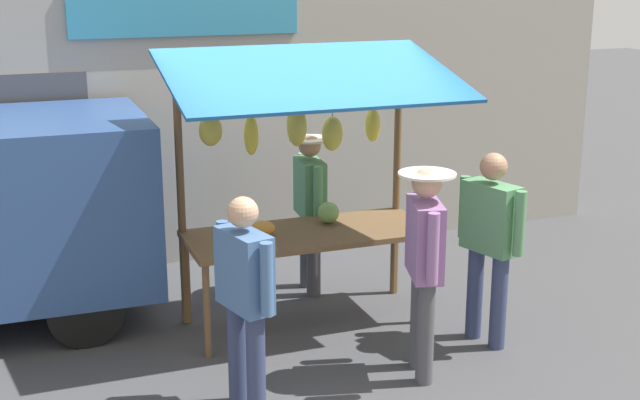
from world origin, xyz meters
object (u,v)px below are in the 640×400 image
(market_stall, at_px, (306,158))
(shopper_with_shopping_bag, at_px, (245,290))
(shopper_in_grey_tee, at_px, (424,254))
(shopper_with_ponytail, at_px, (490,234))
(vendor_with_sunhat, at_px, (310,201))

(market_stall, height_order, shopper_with_shopping_bag, market_stall)
(shopper_in_grey_tee, xyz_separation_m, shopper_with_ponytail, (-0.81, -0.36, -0.03))
(shopper_with_ponytail, distance_m, shopper_with_shopping_bag, 2.31)
(market_stall, xyz_separation_m, shopper_with_shopping_bag, (0.98, 1.42, -0.60))
(vendor_with_sunhat, bearing_deg, shopper_with_shopping_bag, -25.96)
(vendor_with_sunhat, distance_m, shopper_with_shopping_bag, 2.47)
(shopper_with_shopping_bag, bearing_deg, shopper_with_ponytail, -94.15)
(market_stall, height_order, shopper_with_ponytail, market_stall)
(vendor_with_sunhat, distance_m, shopper_in_grey_tee, 2.07)
(shopper_in_grey_tee, height_order, shopper_with_shopping_bag, shopper_in_grey_tee)
(market_stall, distance_m, vendor_with_sunhat, 0.97)
(shopper_with_shopping_bag, bearing_deg, market_stall, -49.24)
(shopper_with_ponytail, bearing_deg, vendor_with_sunhat, 14.95)
(shopper_in_grey_tee, distance_m, shopper_with_shopping_bag, 1.47)
(vendor_with_sunhat, relative_size, shopper_in_grey_tee, 0.94)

